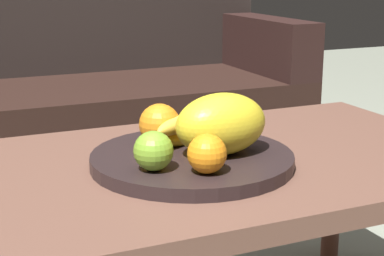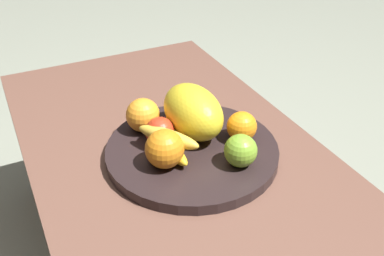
% 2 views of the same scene
% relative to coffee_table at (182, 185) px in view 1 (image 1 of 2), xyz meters
% --- Properties ---
extents(coffee_table, '(1.24, 0.64, 0.46)m').
position_rel_coffee_table_xyz_m(coffee_table, '(0.00, 0.00, 0.00)').
color(coffee_table, brown).
rests_on(coffee_table, ground_plane).
extents(couch, '(1.70, 0.70, 0.90)m').
position_rel_coffee_table_xyz_m(couch, '(0.07, 1.23, -0.10)').
color(couch, black).
rests_on(couch, ground_plane).
extents(fruit_bowl, '(0.39, 0.39, 0.03)m').
position_rel_coffee_table_xyz_m(fruit_bowl, '(0.01, -0.03, 0.06)').
color(fruit_bowl, black).
rests_on(fruit_bowl, coffee_table).
extents(melon_large_front, '(0.19, 0.13, 0.12)m').
position_rel_coffee_table_xyz_m(melon_large_front, '(0.06, -0.05, 0.13)').
color(melon_large_front, yellow).
rests_on(melon_large_front, fruit_bowl).
extents(orange_front, '(0.08, 0.08, 0.08)m').
position_rel_coffee_table_xyz_m(orange_front, '(-0.03, 0.05, 0.11)').
color(orange_front, orange).
rests_on(orange_front, fruit_bowl).
extents(orange_left, '(0.08, 0.08, 0.08)m').
position_rel_coffee_table_xyz_m(orange_left, '(0.12, 0.05, 0.11)').
color(orange_left, orange).
rests_on(orange_left, fruit_bowl).
extents(orange_right, '(0.07, 0.07, 0.07)m').
position_rel_coffee_table_xyz_m(orange_right, '(-0.01, -0.14, 0.11)').
color(orange_right, orange).
rests_on(orange_right, fruit_bowl).
extents(apple_front, '(0.07, 0.07, 0.07)m').
position_rel_coffee_table_xyz_m(apple_front, '(-0.09, -0.09, 0.11)').
color(apple_front, '#78AA2E').
rests_on(apple_front, fruit_bowl).
extents(apple_left, '(0.07, 0.07, 0.07)m').
position_rel_coffee_table_xyz_m(apple_left, '(0.05, 0.03, 0.10)').
color(apple_left, red).
rests_on(apple_left, fruit_bowl).
extents(banana_bunch, '(0.16, 0.14, 0.06)m').
position_rel_coffee_table_xyz_m(banana_bunch, '(0.02, 0.03, 0.10)').
color(banana_bunch, yellow).
rests_on(banana_bunch, fruit_bowl).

